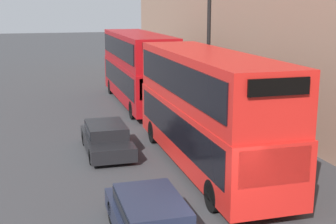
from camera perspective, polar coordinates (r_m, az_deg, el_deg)
The scene contains 6 objects.
bus_leading at distance 17.60m, azimuth 4.74°, elevation 0.79°, with size 2.59×10.75×4.44m.
bus_second_in_queue at distance 29.34m, azimuth -3.71°, elevation 5.68°, with size 2.59×10.98×4.43m.
car_dark_sedan at distance 12.51m, azimuth -1.98°, elevation -12.97°, with size 1.81×4.70×1.24m.
car_hatchback at distance 19.97m, azimuth -7.51°, elevation -3.07°, with size 1.78×4.24×1.24m.
street_lamp at distance 22.68m, azimuth 4.97°, elevation 8.36°, with size 0.44×0.44×7.11m.
pedestrian at distance 30.51m, azimuth 0.06°, elevation 2.72°, with size 0.36×0.36×1.58m.
Camera 1 is at (-4.44, -9.49, 6.13)m, focal length 50.00 mm.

